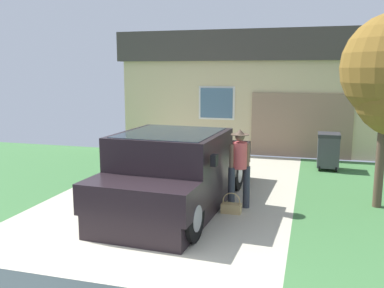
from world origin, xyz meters
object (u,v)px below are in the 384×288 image
at_px(handbag, 231,207).
at_px(house_with_garage, 268,88).
at_px(wheeled_trash_bin, 328,150).
at_px(person_with_hat, 239,164).
at_px(pickup_truck, 175,173).

distance_m(handbag, house_with_garage, 9.33).
relative_size(handbag, wheeled_trash_bin, 0.40).
bearing_deg(handbag, person_with_hat, 74.72).
xyz_separation_m(handbag, house_with_garage, (-0.28, 9.11, 1.96)).
bearing_deg(pickup_truck, person_with_hat, -163.25).
bearing_deg(pickup_truck, house_with_garage, -92.76).
distance_m(pickup_truck, person_with_hat, 1.32).
relative_size(pickup_truck, wheeled_trash_bin, 4.93).
relative_size(pickup_truck, handbag, 12.37).
relative_size(person_with_hat, house_with_garage, 0.17).
bearing_deg(handbag, pickup_truck, 179.20).
bearing_deg(person_with_hat, handbag, 39.65).
height_order(person_with_hat, house_with_garage, house_with_garage).
xyz_separation_m(pickup_truck, person_with_hat, (1.26, 0.31, 0.21)).
height_order(handbag, wheeled_trash_bin, wheeled_trash_bin).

